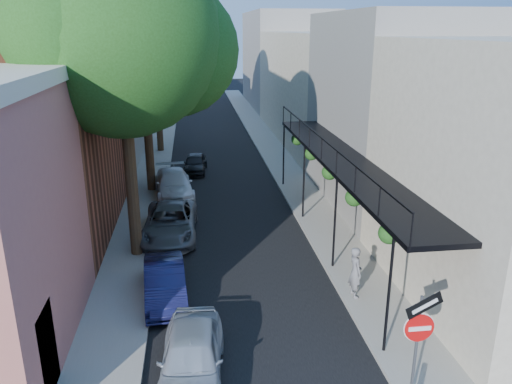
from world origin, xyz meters
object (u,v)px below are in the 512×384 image
object	(u,v)px
parked_car_c	(170,223)
parked_car_e	(195,163)
oak_near	(134,40)
parked_car_b	(165,282)
parked_car_d	(174,184)
sign_post	(419,332)
oak_far	(161,28)
parked_car_a	(192,357)
pedestrian	(355,272)
oak_mid	(151,54)

from	to	relation	value
parked_car_c	parked_car_e	xyz separation A→B (m)	(1.12, 9.80, -0.09)
oak_near	parked_car_e	size ratio (longest dim) A/B	3.50
oak_near	parked_car_c	world-z (taller)	oak_near
parked_car_b	parked_car_d	bearing A→B (deg)	85.49
sign_post	oak_far	distance (m)	27.80
oak_far	parked_car_d	size ratio (longest dim) A/B	2.66
oak_near	parked_car_c	size ratio (longest dim) A/B	2.47
oak_near	parked_car_e	xyz separation A→B (m)	(1.91, 11.20, -7.32)
parked_car_a	pedestrian	xyz separation A→B (m)	(5.16, 3.24, 0.31)
sign_post	oak_near	xyz separation A→B (m)	(-6.53, 9.29, 5.84)
oak_mid	parked_car_a	xyz separation A→B (m)	(1.66, -15.62, -6.40)
sign_post	parked_car_d	world-z (taller)	sign_post
parked_car_b	parked_car_a	bearing A→B (deg)	-83.05
parked_car_a	parked_car_d	xyz separation A→B (m)	(-0.84, 14.44, -0.01)
oak_mid	parked_car_a	distance (m)	16.96
oak_far	parked_car_a	world-z (taller)	oak_far
oak_near	oak_mid	size ratio (longest dim) A/B	1.12
oak_near	parked_car_d	distance (m)	9.94
oak_mid	parked_car_e	distance (m)	7.52
oak_far	oak_mid	bearing A→B (deg)	-90.41
parked_car_a	parked_car_d	size ratio (longest dim) A/B	0.86
oak_near	pedestrian	distance (m)	10.64
sign_post	oak_mid	size ratio (longest dim) A/B	0.29
oak_far	parked_car_c	world-z (taller)	oak_far
parked_car_c	pedestrian	size ratio (longest dim) A/B	2.75
oak_near	oak_far	size ratio (longest dim) A/B	0.96
parked_car_b	parked_car_e	bearing A→B (deg)	81.05
oak_far	parked_car_d	xyz separation A→B (m)	(0.75, -10.22, -7.61)
oak_mid	oak_near	bearing A→B (deg)	-89.63
oak_mid	parked_car_c	bearing A→B (deg)	-82.73
parked_car_b	oak_mid	bearing A→B (deg)	89.51
parked_car_a	pedestrian	bearing A→B (deg)	36.05
parked_car_e	oak_far	bearing A→B (deg)	113.39
oak_mid	parked_car_b	distance (m)	13.31
oak_far	parked_car_a	bearing A→B (deg)	-86.30
oak_near	parked_car_b	distance (m)	8.18
parked_car_a	sign_post	bearing A→B (deg)	-14.46
oak_far	pedestrian	distance (m)	23.62
oak_near	parked_car_a	bearing A→B (deg)	-78.13
oak_far	parked_car_c	bearing A→B (deg)	-87.16
parked_car_c	oak_mid	bearing A→B (deg)	99.19
oak_near	sign_post	bearing A→B (deg)	-54.91
parked_car_c	pedestrian	world-z (taller)	pedestrian
oak_near	oak_far	xyz separation A→B (m)	(0.01, 17.01, 0.38)
parked_car_e	oak_near	bearing A→B (deg)	-94.37
sign_post	oak_far	size ratio (longest dim) A/B	0.25
parked_car_a	pedestrian	world-z (taller)	pedestrian
oak_near	pedestrian	xyz separation A→B (m)	(6.77, -4.41, -6.92)
parked_car_a	parked_car_b	size ratio (longest dim) A/B	1.07
parked_car_d	parked_car_e	world-z (taller)	parked_car_d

